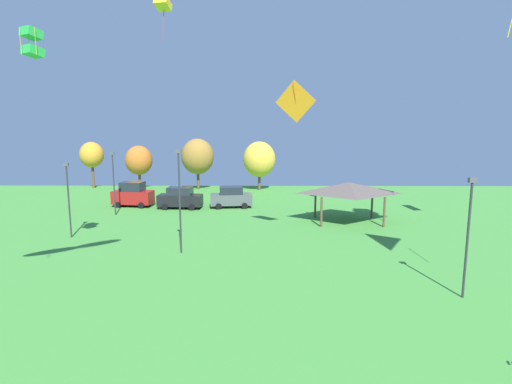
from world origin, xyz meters
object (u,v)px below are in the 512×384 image
at_px(parked_car_third_from_left, 231,197).
at_px(light_post_1, 468,231).
at_px(light_post_2, 68,196).
at_px(parked_car_leftmost, 133,195).
at_px(park_pavilion, 349,188).
at_px(treeline_tree_3, 259,159).
at_px(treeline_tree_1, 139,160).
at_px(light_post_0, 180,196).
at_px(treeline_tree_0, 92,155).
at_px(treeline_tree_2, 198,157).
at_px(kite_flying_0, 32,42).
at_px(parked_car_second_from_left, 180,198).
at_px(light_post_3, 114,180).
at_px(kite_flying_5, 295,102).

bearing_deg(parked_car_third_from_left, light_post_1, -66.28).
bearing_deg(light_post_2, parked_car_leftmost, 85.66).
height_order(park_pavilion, treeline_tree_3, treeline_tree_3).
bearing_deg(treeline_tree_1, light_post_0, -68.66).
bearing_deg(parked_car_leftmost, treeline_tree_3, 47.98).
height_order(treeline_tree_1, treeline_tree_3, treeline_tree_3).
height_order(light_post_0, light_post_1, light_post_0).
distance_m(treeline_tree_0, treeline_tree_2, 14.95).
bearing_deg(light_post_0, kite_flying_0, -151.86).
distance_m(parked_car_second_from_left, light_post_3, 6.95).
relative_size(kite_flying_0, park_pavilion, 0.22).
height_order(light_post_1, treeline_tree_3, treeline_tree_3).
bearing_deg(light_post_0, treeline_tree_2, 96.33).
bearing_deg(parked_car_leftmost, light_post_2, -87.30).
bearing_deg(kite_flying_5, parked_car_third_from_left, 111.35).
xyz_separation_m(kite_flying_0, treeline_tree_3, (12.20, 31.74, -8.71)).
distance_m(parked_car_third_from_left, light_post_0, 16.14).
bearing_deg(light_post_3, kite_flying_5, -31.48).
bearing_deg(parked_car_leftmost, treeline_tree_2, 74.49).
bearing_deg(kite_flying_5, parked_car_second_from_left, 128.91).
xyz_separation_m(light_post_0, treeline_tree_1, (-11.56, 29.60, 0.01)).
bearing_deg(light_post_0, treeline_tree_3, 79.34).
bearing_deg(treeline_tree_2, kite_flying_5, -67.87).
relative_size(treeline_tree_1, treeline_tree_2, 0.86).
relative_size(kite_flying_0, light_post_2, 0.27).
relative_size(light_post_1, treeline_tree_2, 0.87).
relative_size(parked_car_third_from_left, park_pavilion, 0.66).
xyz_separation_m(light_post_0, treeline_tree_3, (5.28, 28.05, 0.28)).
bearing_deg(parked_car_third_from_left, park_pavilion, -36.96).
relative_size(kite_flying_0, light_post_1, 0.26).
bearing_deg(parked_car_second_from_left, light_post_3, -147.07).
bearing_deg(treeline_tree_2, light_post_1, -62.47).
xyz_separation_m(kite_flying_0, treeline_tree_2, (3.74, 32.35, -8.38)).
bearing_deg(treeline_tree_0, light_post_2, -71.03).
xyz_separation_m(parked_car_third_from_left, treeline_tree_0, (-20.39, 13.80, 3.54)).
bearing_deg(parked_car_leftmost, parked_car_second_from_left, -4.57).
bearing_deg(treeline_tree_0, kite_flying_0, -71.40).
bearing_deg(light_post_3, parked_car_third_from_left, 19.21).
height_order(kite_flying_5, treeline_tree_2, kite_flying_5).
distance_m(treeline_tree_1, treeline_tree_3, 16.92).
distance_m(park_pavilion, treeline_tree_2, 25.49).
bearing_deg(kite_flying_5, treeline_tree_2, 112.13).
xyz_separation_m(light_post_2, treeline_tree_3, (14.55, 24.19, 0.90)).
height_order(light_post_0, treeline_tree_1, light_post_0).
relative_size(parked_car_second_from_left, treeline_tree_2, 0.67).
height_order(parked_car_leftmost, treeline_tree_3, treeline_tree_3).
bearing_deg(treeline_tree_0, treeline_tree_1, 0.59).
xyz_separation_m(parked_car_third_from_left, light_post_1, (13.14, -22.78, 2.29)).
relative_size(parked_car_second_from_left, light_post_2, 0.81).
bearing_deg(parked_car_third_from_left, parked_car_leftmost, 171.04).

